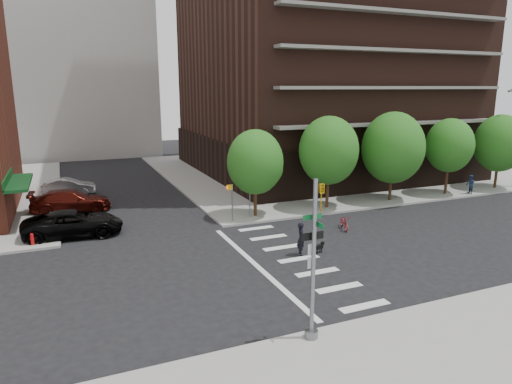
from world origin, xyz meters
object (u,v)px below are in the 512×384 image
Objects in this scene: dog_walker at (301,239)px; pedestrian_far at (470,184)px; parked_car_silver at (69,187)px; parked_car_black at (73,224)px; fire_hydrant at (32,238)px; parked_car_maroon at (71,201)px; scooter at (344,222)px; traffic_signal at (314,273)px.

dog_walker is 21.53m from pedestrian_far.
parked_car_silver is 23.88m from dog_walker.
pedestrian_far is (20.37, 6.99, 0.04)m from dog_walker.
dog_walker is at bearing -123.41° from parked_car_black.
fire_hydrant is 0.17× the size of parked_car_silver.
parked_car_maroon is 3.45× the size of pedestrian_far.
fire_hydrant is at bearing -71.31° from pedestrian_far.
fire_hydrant is at bearing 167.40° from parked_car_maroon.
scooter is at bearing -121.30° from parked_car_maroon.
traffic_signal is at bearing -107.88° from scooter.
parked_car_silver is 2.61× the size of pedestrian_far.
parked_car_silver is 2.34× the size of scooter.
parked_car_silver is at bearing 4.22° from parked_car_maroon.
dog_walker reaches higher than parked_car_maroon.
traffic_signal reaches higher than pedestrian_far.
traffic_signal reaches higher than parked_car_black.
pedestrian_far is (15.43, 3.90, 0.50)m from scooter.
parked_car_maroon is at bearing 73.18° from fire_hydrant.
fire_hydrant is 0.39× the size of scooter.
dog_walker is 1.13× the size of pedestrian_far.
scooter is at bearing 51.56° from traffic_signal.
dog_walker is at bearing -145.15° from parked_car_silver.
parked_car_black is at bearing 115.11° from traffic_signal.
traffic_signal is 18.42m from fire_hydrant.
parked_car_black is 3.17× the size of dog_walker.
pedestrian_far is (31.97, -13.88, 0.27)m from parked_car_silver.
scooter is at bearing -45.30° from dog_walker.
traffic_signal is at bearing -39.07° from pedestrian_far.
traffic_signal reaches higher than dog_walker.
parked_car_maroon is (0.00, 6.41, 0.00)m from parked_car_black.
fire_hydrant is at bearing -172.00° from scooter.
parked_car_silver is at bearing -94.28° from pedestrian_far.
traffic_signal is at bearing -152.12° from parked_car_black.
parked_car_silver is at bearing 104.99° from traffic_signal.
parked_car_black is (2.30, 1.20, 0.28)m from fire_hydrant.
fire_hydrant is 19.30m from scooter.
scooter is at bearing -105.30° from parked_car_black.
fire_hydrant is 0.44× the size of pedestrian_far.
parked_car_maroon is at bearing 108.65° from traffic_signal.
parked_car_black reaches higher than parked_car_silver.
traffic_signal reaches higher than fire_hydrant.
traffic_signal is 3.22× the size of scooter.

